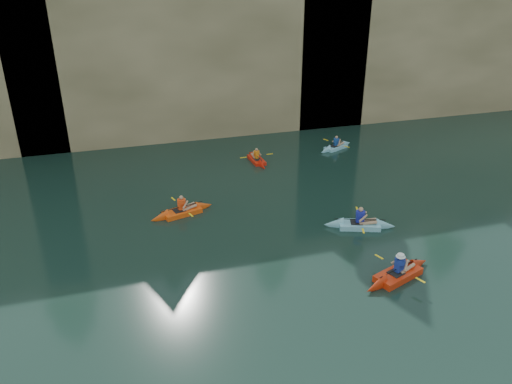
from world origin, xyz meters
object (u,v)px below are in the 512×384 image
object	(u,v)px
main_kayaker	(398,274)
kayaker_orange	(182,211)
kayaker_ltblue_near	(359,224)
kayaker_red_far	(257,159)

from	to	relation	value
main_kayaker	kayaker_orange	distance (m)	10.78
main_kayaker	kayaker_ltblue_near	distance (m)	4.16
main_kayaker	kayaker_orange	bearing A→B (deg)	113.31
main_kayaker	kayaker_ltblue_near	world-z (taller)	main_kayaker
kayaker_ltblue_near	kayaker_red_far	xyz separation A→B (m)	(-2.23, 9.46, -0.03)
kayaker_ltblue_near	kayaker_red_far	bearing A→B (deg)	122.87
kayaker_orange	kayaker_red_far	bearing A→B (deg)	30.07
main_kayaker	kayaker_ltblue_near	size ratio (longest dim) A/B	1.07
kayaker_orange	kayaker_ltblue_near	distance (m)	8.65
main_kayaker	kayaker_red_far	world-z (taller)	main_kayaker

